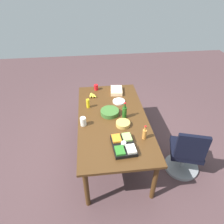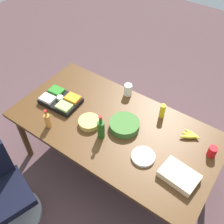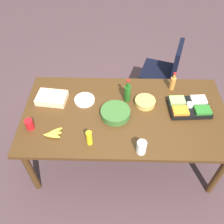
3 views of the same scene
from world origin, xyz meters
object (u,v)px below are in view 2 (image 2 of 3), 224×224
object	(u,v)px
salad_bowl	(124,125)
banana_bunch	(190,135)
sheet_cake	(179,176)
office_chair	(4,197)
mayo_jar	(128,90)
veggie_tray	(61,100)
paper_plate_stack	(143,157)
mustard_bottle	(162,111)
conference_table	(114,130)
chip_bowl	(89,122)
red_solo_cup	(212,152)
dressing_bottle	(48,120)
wine_bottle	(101,129)

from	to	relation	value
salad_bowl	banana_bunch	bearing A→B (deg)	-155.66
salad_bowl	sheet_cake	bearing A→B (deg)	163.49
office_chair	mayo_jar	xyz separation A→B (m)	(-0.43, -1.57, 0.49)
mayo_jar	salad_bowl	distance (m)	0.50
veggie_tray	mayo_jar	xyz separation A→B (m)	(-0.54, -0.54, 0.03)
office_chair	paper_plate_stack	bearing A→B (deg)	-137.26
mustard_bottle	mayo_jar	world-z (taller)	mustard_bottle
conference_table	chip_bowl	world-z (taller)	chip_bowl
mustard_bottle	mayo_jar	size ratio (longest dim) A/B	1.17
conference_table	banana_bunch	world-z (taller)	banana_bunch
sheet_cake	veggie_tray	xyz separation A→B (m)	(1.48, -0.10, 0.00)
banana_bunch	red_solo_cup	bearing A→B (deg)	160.25
mustard_bottle	dressing_bottle	distance (m)	1.18
conference_table	chip_bowl	distance (m)	0.28
chip_bowl	red_solo_cup	distance (m)	1.21
mayo_jar	red_solo_cup	size ratio (longest dim) A/B	1.27
mayo_jar	dressing_bottle	xyz separation A→B (m)	(0.40, 0.87, 0.02)
conference_table	chip_bowl	size ratio (longest dim) A/B	9.77
office_chair	dressing_bottle	size ratio (longest dim) A/B	4.08
sheet_cake	paper_plate_stack	bearing A→B (deg)	-0.52
veggie_tray	mayo_jar	bearing A→B (deg)	-134.70
conference_table	banana_bunch	bearing A→B (deg)	-156.38
wine_bottle	mustard_bottle	bearing A→B (deg)	-122.00
chip_bowl	conference_table	bearing A→B (deg)	-147.76
veggie_tray	chip_bowl	bearing A→B (deg)	171.67
banana_bunch	paper_plate_stack	bearing A→B (deg)	61.57
mustard_bottle	wine_bottle	xyz separation A→B (m)	(0.36, 0.58, 0.03)
chip_bowl	banana_bunch	world-z (taller)	chip_bowl
mustard_bottle	wine_bottle	world-z (taller)	wine_bottle
office_chair	sheet_cake	world-z (taller)	office_chair
mustard_bottle	dressing_bottle	size ratio (longest dim) A/B	0.72
salad_bowl	dressing_bottle	bearing A→B (deg)	33.69
sheet_cake	paper_plate_stack	size ratio (longest dim) A/B	1.45
conference_table	wine_bottle	size ratio (longest dim) A/B	7.49
mustard_bottle	paper_plate_stack	bearing A→B (deg)	100.54
paper_plate_stack	banana_bunch	size ratio (longest dim) A/B	1.21
mustard_bottle	mayo_jar	xyz separation A→B (m)	(0.48, -0.08, -0.01)
mustard_bottle	red_solo_cup	distance (m)	0.63
dressing_bottle	salad_bowl	distance (m)	0.77
sheet_cake	mustard_bottle	xyz separation A→B (m)	(0.46, -0.56, 0.05)
veggie_tray	mayo_jar	distance (m)	0.76
banana_bunch	conference_table	bearing A→B (deg)	23.62
red_solo_cup	banana_bunch	size ratio (longest dim) A/B	0.61
chip_bowl	mustard_bottle	bearing A→B (deg)	-136.54
sheet_cake	dressing_bottle	size ratio (longest dim) A/B	1.41
sheet_cake	paper_plate_stack	xyz separation A→B (m)	(0.36, -0.00, -0.02)
paper_plate_stack	salad_bowl	distance (m)	0.40
office_chair	veggie_tray	xyz separation A→B (m)	(0.11, -1.03, 0.46)
dressing_bottle	red_solo_cup	bearing A→B (deg)	-157.61
paper_plate_stack	banana_bunch	distance (m)	0.54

